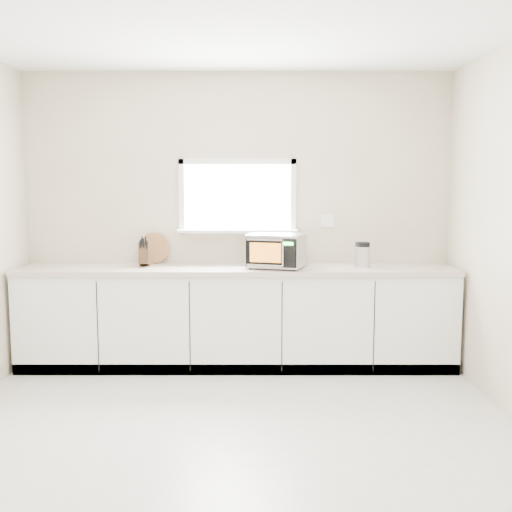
{
  "coord_description": "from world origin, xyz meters",
  "views": [
    {
      "loc": [
        0.18,
        -3.67,
        1.67
      ],
      "look_at": [
        0.17,
        1.55,
        1.04
      ],
      "focal_mm": 42.0,
      "sensor_mm": 36.0,
      "label": 1
    }
  ],
  "objects": [
    {
      "name": "cabinets",
      "position": [
        0.0,
        1.7,
        0.44
      ],
      "size": [
        3.92,
        0.6,
        0.88
      ],
      "primitive_type": "cube",
      "color": "white",
      "rests_on": "ground"
    },
    {
      "name": "knife_block",
      "position": [
        -0.85,
        1.74,
        1.04
      ],
      "size": [
        0.11,
        0.2,
        0.28
      ],
      "rotation": [
        0.0,
        0.0,
        0.08
      ],
      "color": "#432A18",
      "rests_on": "countertop"
    },
    {
      "name": "countertop",
      "position": [
        0.0,
        1.69,
        0.9
      ],
      "size": [
        3.92,
        0.64,
        0.04
      ],
      "primitive_type": "cube",
      "color": "#B8AB98",
      "rests_on": "cabinets"
    },
    {
      "name": "coffee_grinder",
      "position": [
        1.13,
        1.66,
        1.04
      ],
      "size": [
        0.17,
        0.17,
        0.23
      ],
      "rotation": [
        0.0,
        0.0,
        -0.35
      ],
      "color": "#AEB1B5",
      "rests_on": "countertop"
    },
    {
      "name": "cutting_board",
      "position": [
        -0.79,
        1.94,
        1.06
      ],
      "size": [
        0.29,
        0.07,
        0.29
      ],
      "primitive_type": "cylinder",
      "rotation": [
        1.4,
        0.0,
        0.0
      ],
      "color": "brown",
      "rests_on": "countertop"
    },
    {
      "name": "back_wall",
      "position": [
        0.0,
        2.0,
        1.36
      ],
      "size": [
        4.0,
        0.17,
        2.7
      ],
      "color": "beige",
      "rests_on": "ground"
    },
    {
      "name": "microwave",
      "position": [
        0.35,
        1.64,
        1.08
      ],
      "size": [
        0.56,
        0.49,
        0.31
      ],
      "rotation": [
        0.0,
        0.0,
        -0.29
      ],
      "color": "black",
      "rests_on": "countertop"
    },
    {
      "name": "ground",
      "position": [
        0.0,
        0.0,
        0.0
      ],
      "size": [
        4.0,
        4.0,
        0.0
      ],
      "primitive_type": "plane",
      "color": "beige",
      "rests_on": "ground"
    }
  ]
}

